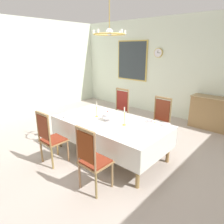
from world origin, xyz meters
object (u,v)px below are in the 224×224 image
at_px(candlestick_east, 124,118).
at_px(spoon_primary, 64,116).
at_px(spoon_secondary, 154,123).
at_px(dining_table, 110,124).
at_px(chair_north_b, 159,122).
at_px(mounted_clock, 158,53).
at_px(candlestick_west, 97,111).
at_px(bowl_near_left, 66,117).
at_px(bowl_near_right, 149,121).
at_px(chair_south_b, 92,159).
at_px(framed_painting, 132,61).
at_px(bowl_far_left, 166,125).
at_px(chandelier, 109,33).
at_px(soup_tureen, 108,116).
at_px(chair_south_a, 50,137).
at_px(sideboard, 218,114).
at_px(chair_north_a, 119,111).

relative_size(candlestick_east, spoon_primary, 2.05).
bearing_deg(spoon_secondary, dining_table, -140.71).
relative_size(chair_north_b, mounted_clock, 3.85).
xyz_separation_m(chair_north_b, candlestick_west, (-0.95, -1.03, 0.31)).
relative_size(bowl_near_left, bowl_near_right, 1.00).
bearing_deg(mounted_clock, chair_south_b, -72.28).
bearing_deg(dining_table, spoon_secondary, 33.33).
height_order(spoon_secondary, framed_painting, framed_painting).
distance_m(bowl_far_left, chandelier, 1.99).
distance_m(chair_south_b, soup_tureen, 1.23).
distance_m(chair_south_a, framed_painting, 4.53).
distance_m(spoon_primary, framed_painting, 3.86).
xyz_separation_m(chair_south_b, mounted_clock, (-1.34, 4.20, 1.46)).
distance_m(dining_table, soup_tureen, 0.18).
bearing_deg(dining_table, soup_tureen, 180.00).
bearing_deg(bowl_far_left, chandelier, -152.65).
height_order(dining_table, chair_south_b, chair_south_b).
xyz_separation_m(chair_north_b, mounted_clock, (-1.34, 2.15, 1.45)).
distance_m(soup_tureen, candlestick_west, 0.32).
distance_m(chair_south_b, spoon_primary, 1.63).
xyz_separation_m(candlestick_west, bowl_near_right, (1.02, 0.46, -0.12)).
bearing_deg(dining_table, bowl_far_left, 27.35).
height_order(chair_south_a, soup_tureen, chair_south_a).
relative_size(soup_tureen, sideboard, 0.17).
bearing_deg(framed_painting, spoon_primary, -76.42).
bearing_deg(spoon_secondary, framed_painting, 139.56).
bearing_deg(spoon_secondary, chair_north_b, 114.30).
distance_m(candlestick_west, chandelier, 1.58).
bearing_deg(spoon_secondary, mounted_clock, 125.47).
bearing_deg(bowl_near_right, chair_south_b, -92.79).
distance_m(candlestick_west, bowl_far_left, 1.46).
xyz_separation_m(dining_table, chair_south_b, (0.57, -1.02, -0.12)).
bearing_deg(dining_table, chair_north_b, 60.93).
relative_size(chair_north_b, bowl_far_left, 5.99).
distance_m(dining_table, spoon_secondary, 0.90).
height_order(chair_north_a, bowl_near_right, chair_north_a).
distance_m(chair_north_a, chair_north_b, 1.17).
height_order(chair_north_a, sideboard, chair_north_a).
height_order(chair_north_a, framed_painting, framed_painting).
distance_m(chair_south_b, candlestick_east, 1.10).
bearing_deg(spoon_primary, chair_north_b, 41.05).
relative_size(spoon_primary, chandelier, 0.27).
height_order(chair_north_b, candlestick_east, chair_north_b).
bearing_deg(chair_north_b, framed_painting, -42.12).
xyz_separation_m(chair_north_a, soup_tureen, (0.55, -1.03, 0.27)).
distance_m(chair_south_a, spoon_primary, 0.70).
distance_m(chair_north_a, spoon_primary, 1.52).
height_order(dining_table, chair_north_a, chair_north_a).
bearing_deg(soup_tureen, chandelier, -0.00).
bearing_deg(framed_painting, bowl_near_right, -47.87).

